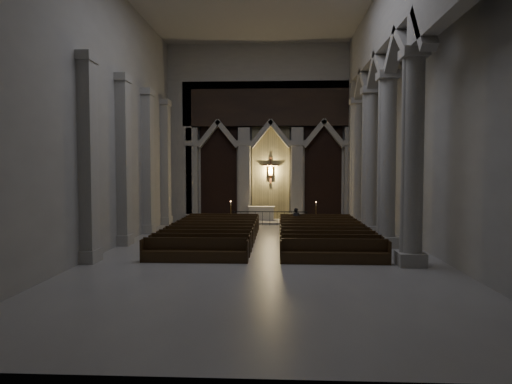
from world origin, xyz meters
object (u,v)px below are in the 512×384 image
pews (267,237)px  worshipper (296,220)px  candle_stand_right (316,219)px  altar_rail (270,216)px  altar (261,213)px  candle_stand_left (231,218)px

pews → worshipper: bearing=69.4°
candle_stand_right → worshipper: size_ratio=1.15×
pews → candle_stand_right: bearing=66.5°
altar_rail → worshipper: worshipper is taller
altar → pews: (0.61, -8.50, -0.31)m
altar → pews: bearing=-85.9°
altar → candle_stand_right: size_ratio=1.17×
altar_rail → candle_stand_left: candle_stand_left is taller
altar_rail → candle_stand_right: candle_stand_right is taller
candle_stand_right → pews: candle_stand_right is taller
altar_rail → pews: pews is taller
candle_stand_left → altar: bearing=38.4°
candle_stand_left → pews: bearing=-70.2°
altar_rail → worshipper: (1.58, -2.51, 0.06)m
altar_rail → pews: (-0.00, -6.72, -0.31)m
altar → altar_rail: (0.61, -1.78, -0.00)m
altar → candle_stand_left: (-1.91, -1.51, -0.20)m
pews → altar: bearing=94.1°
altar_rail → candle_stand_right: (2.92, -0.00, -0.20)m
altar_rail → candle_stand_left: 2.54m
candle_stand_left → candle_stand_right: size_ratio=1.00×
pews → worshipper: worshipper is taller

